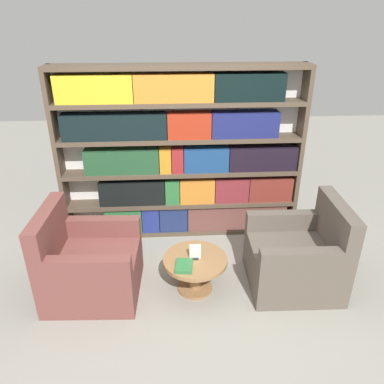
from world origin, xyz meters
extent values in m
plane|color=gray|center=(0.00, 0.00, 0.00)|extent=(14.00, 14.00, 0.00)
cube|color=silver|center=(0.00, 1.56, 1.04)|extent=(2.90, 0.05, 2.09)
cube|color=brown|center=(-1.42, 1.44, 1.04)|extent=(0.05, 0.30, 2.09)
cube|color=brown|center=(1.42, 1.44, 1.04)|extent=(0.05, 0.30, 2.09)
cube|color=brown|center=(0.00, 1.44, 0.03)|extent=(2.80, 0.30, 0.05)
cube|color=brown|center=(0.00, 1.44, 0.42)|extent=(2.80, 0.30, 0.05)
cube|color=brown|center=(0.00, 1.44, 0.84)|extent=(2.80, 0.30, 0.05)
cube|color=brown|center=(0.00, 1.44, 1.25)|extent=(2.80, 0.30, 0.05)
cube|color=brown|center=(0.00, 1.44, 1.67)|extent=(2.80, 0.30, 0.05)
cube|color=brown|center=(0.00, 1.44, 2.06)|extent=(2.80, 0.30, 0.05)
cube|color=#2B6B39|center=(-0.74, 1.41, 0.21)|extent=(0.45, 0.20, 0.33)
cube|color=navy|center=(-0.39, 1.41, 0.21)|extent=(0.21, 0.20, 0.33)
cube|color=navy|center=(-0.11, 1.41, 0.21)|extent=(0.35, 0.20, 0.33)
cube|color=brown|center=(0.71, 1.41, 0.21)|extent=(1.26, 0.20, 0.33)
cube|color=black|center=(-0.60, 1.41, 0.60)|extent=(0.79, 0.20, 0.30)
cube|color=#2D6F38|center=(-0.11, 1.41, 0.60)|extent=(0.17, 0.20, 0.30)
cube|color=orange|center=(0.19, 1.41, 0.60)|extent=(0.42, 0.20, 0.30)
cube|color=maroon|center=(0.62, 1.41, 0.60)|extent=(0.42, 0.20, 0.30)
cube|color=maroon|center=(1.11, 1.41, 0.60)|extent=(0.54, 0.20, 0.30)
cube|color=#224C2D|center=(-0.70, 1.41, 1.01)|extent=(0.87, 0.20, 0.29)
cube|color=orange|center=(-0.19, 1.41, 1.01)|extent=(0.14, 0.20, 0.29)
cube|color=maroon|center=(-0.04, 1.41, 1.01)|extent=(0.14, 0.20, 0.29)
cube|color=navy|center=(0.30, 1.41, 1.01)|extent=(0.53, 0.20, 0.29)
cube|color=black|center=(0.98, 1.41, 1.01)|extent=(0.81, 0.20, 0.29)
cube|color=black|center=(-0.75, 1.41, 1.42)|extent=(1.18, 0.20, 0.29)
cube|color=#A32B17|center=(0.10, 1.41, 1.42)|extent=(0.50, 0.20, 0.29)
cube|color=navy|center=(0.74, 1.41, 1.42)|extent=(0.77, 0.20, 0.29)
cube|color=gold|center=(-0.93, 1.41, 1.85)|extent=(0.84, 0.20, 0.30)
cube|color=orange|center=(-0.07, 1.41, 1.85)|extent=(0.87, 0.20, 0.30)
cube|color=black|center=(0.77, 1.41, 1.85)|extent=(0.78, 0.20, 0.30)
cube|color=brown|center=(-0.93, 0.32, 0.23)|extent=(0.93, 0.86, 0.46)
cube|color=brown|center=(-1.31, 0.33, 0.70)|extent=(0.18, 0.83, 0.48)
cube|color=brown|center=(-0.87, -0.04, 0.56)|extent=(0.76, 0.15, 0.20)
cube|color=brown|center=(-0.84, 0.66, 0.56)|extent=(0.76, 0.15, 0.20)
cube|color=brown|center=(1.12, 0.32, 0.23)|extent=(0.91, 0.84, 0.46)
cube|color=brown|center=(1.49, 0.31, 0.70)|extent=(0.16, 0.83, 0.48)
cube|color=brown|center=(1.05, 0.67, 0.56)|extent=(0.76, 0.14, 0.20)
cube|color=brown|center=(1.04, -0.03, 0.56)|extent=(0.76, 0.14, 0.20)
cylinder|color=olive|center=(0.09, 0.28, 0.17)|extent=(0.12, 0.12, 0.34)
cylinder|color=olive|center=(0.09, 0.28, 0.01)|extent=(0.36, 0.36, 0.03)
cylinder|color=olive|center=(0.09, 0.28, 0.36)|extent=(0.65, 0.65, 0.04)
cube|color=black|center=(0.09, 0.28, 0.39)|extent=(0.07, 0.06, 0.01)
cube|color=silver|center=(0.09, 0.28, 0.47)|extent=(0.11, 0.01, 0.16)
cube|color=#2D703D|center=(-0.02, 0.14, 0.40)|extent=(0.18, 0.23, 0.04)
camera|label=1|loc=(-0.13, -2.76, 2.63)|focal=35.00mm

